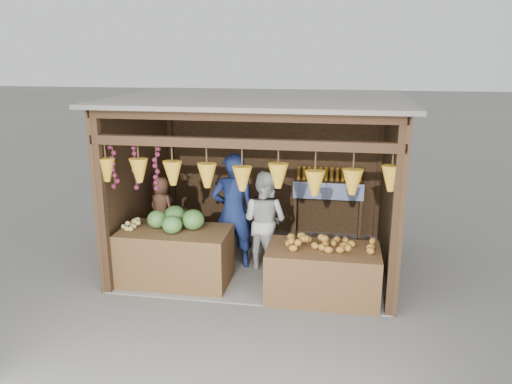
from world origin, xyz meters
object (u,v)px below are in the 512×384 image
at_px(counter_right, 323,273).
at_px(vendor_seated, 162,208).
at_px(counter_left, 176,256).
at_px(man_standing, 233,212).
at_px(woman_standing, 264,221).

bearing_deg(counter_right, vendor_seated, 158.49).
height_order(counter_left, counter_right, counter_left).
bearing_deg(man_standing, vendor_seated, -34.71).
distance_m(counter_right, woman_standing, 1.33).
relative_size(man_standing, woman_standing, 1.17).
bearing_deg(counter_left, man_standing, 42.05).
distance_m(counter_left, counter_right, 2.15).
xyz_separation_m(counter_left, woman_standing, (1.21, 0.72, 0.38)).
distance_m(man_standing, vendor_seated, 1.29).
xyz_separation_m(man_standing, woman_standing, (0.48, 0.06, -0.14)).
distance_m(counter_left, woman_standing, 1.46).
relative_size(woman_standing, vendor_seated, 1.52).
bearing_deg(woman_standing, man_standing, 30.51).
height_order(counter_left, man_standing, man_standing).
bearing_deg(counter_right, man_standing, 151.07).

